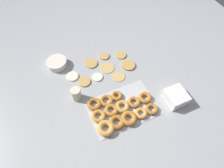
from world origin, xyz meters
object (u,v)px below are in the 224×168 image
at_px(pancake_1, 72,76).
at_px(pancake_8, 104,56).
at_px(donut_tray, 120,110).
at_px(pancake_4, 128,65).
at_px(pancake_2, 107,68).
at_px(pancake_0, 121,55).
at_px(pancake_5, 91,63).
at_px(container_stack, 176,97).
at_px(batter_bowl, 57,63).
at_px(pancake_3, 84,82).
at_px(paper_cup, 76,94).
at_px(pancake_7, 118,76).
at_px(pancake_6, 97,77).

relative_size(pancake_1, pancake_8, 1.12).
relative_size(pancake_8, donut_tray, 0.18).
bearing_deg(pancake_4, pancake_2, 164.14).
xyz_separation_m(pancake_4, pancake_8, (-0.14, 0.18, -0.00)).
xyz_separation_m(pancake_8, donut_tray, (-0.11, -0.53, 0.01)).
distance_m(pancake_0, pancake_5, 0.27).
xyz_separation_m(pancake_4, container_stack, (0.16, -0.43, 0.03)).
bearing_deg(container_stack, pancake_0, 106.80).
bearing_deg(pancake_1, batter_bowl, 114.21).
xyz_separation_m(pancake_0, pancake_8, (-0.13, 0.05, 0.00)).
bearing_deg(pancake_3, paper_cup, -130.83).
relative_size(pancake_1, batter_bowl, 0.58).
height_order(pancake_0, pancake_4, pancake_4).
relative_size(pancake_7, batter_bowl, 0.63).
height_order(batter_bowl, paper_cup, paper_cup).
xyz_separation_m(donut_tray, paper_cup, (-0.24, 0.23, 0.03)).
distance_m(pancake_2, batter_bowl, 0.41).
xyz_separation_m(pancake_8, container_stack, (0.30, -0.61, 0.03)).
bearing_deg(pancake_8, donut_tray, -101.24).
distance_m(pancake_3, pancake_6, 0.11).
height_order(pancake_4, container_stack, container_stack).
bearing_deg(paper_cup, pancake_5, 51.24).
xyz_separation_m(pancake_1, pancake_7, (0.33, -0.15, -0.00)).
bearing_deg(pancake_0, pancake_7, -120.42).
height_order(pancake_1, pancake_2, pancake_1).
relative_size(batter_bowl, paper_cup, 1.60).
distance_m(donut_tray, batter_bowl, 0.66).
height_order(pancake_8, donut_tray, donut_tray).
distance_m(pancake_7, pancake_8, 0.24).
bearing_deg(container_stack, pancake_1, 140.42).
distance_m(pancake_2, container_stack, 0.58).
relative_size(pancake_5, pancake_7, 1.02).
bearing_deg(donut_tray, batter_bowl, 115.35).
distance_m(pancake_1, pancake_8, 0.33).
distance_m(pancake_0, pancake_7, 0.23).
distance_m(pancake_8, container_stack, 0.68).
distance_m(pancake_2, paper_cup, 0.36).
relative_size(pancake_1, pancake_6, 1.16).
xyz_separation_m(pancake_6, paper_cup, (-0.21, -0.11, 0.05)).
bearing_deg(pancake_6, donut_tray, -84.84).
bearing_deg(pancake_5, batter_bowl, 158.62).
height_order(pancake_3, donut_tray, donut_tray).
distance_m(pancake_2, pancake_7, 0.12).
bearing_deg(pancake_3, pancake_2, 14.35).
distance_m(pancake_1, pancake_7, 0.37).
xyz_separation_m(pancake_6, batter_bowl, (-0.25, 0.25, 0.02)).
height_order(pancake_1, batter_bowl, batter_bowl).
bearing_deg(pancake_7, batter_bowl, 142.66).
bearing_deg(donut_tray, pancake_1, 115.79).
xyz_separation_m(pancake_5, pancake_6, (-0.01, -0.15, -0.00)).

